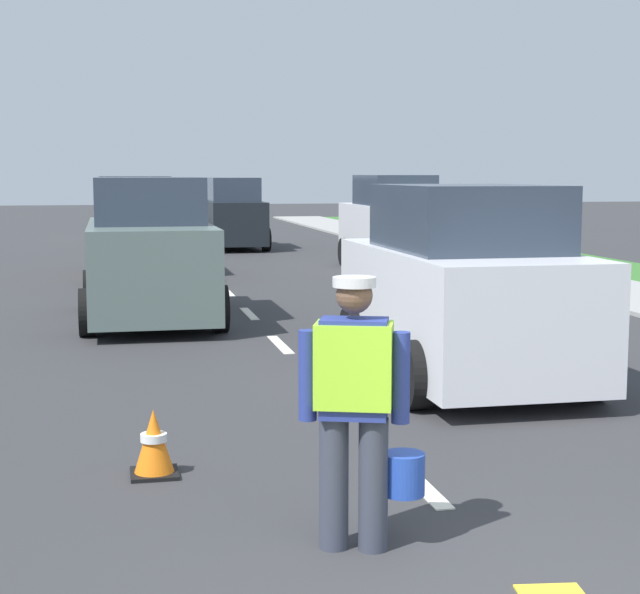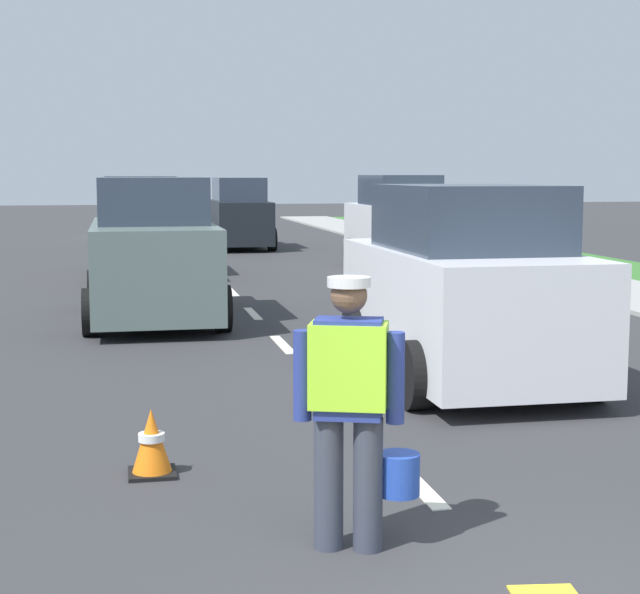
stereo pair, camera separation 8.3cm
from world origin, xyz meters
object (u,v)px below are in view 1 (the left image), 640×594
Objects in this scene: road_worker at (358,399)px; car_outgoing_far at (233,216)px; car_outgoing_ahead at (463,290)px; car_parked_far at (393,226)px; car_oncoming_lead at (149,254)px; car_oncoming_third at (122,210)px; traffic_cone_near at (154,443)px; car_oncoming_second at (135,230)px.

road_worker is 0.41× the size of car_outgoing_far.
road_worker is 0.42× the size of car_outgoing_ahead.
car_outgoing_far is (-2.83, 7.60, -0.04)m from car_parked_far.
road_worker is 24.55m from car_outgoing_far.
car_oncoming_lead reaches higher than car_oncoming_third.
car_oncoming_lead is 6.18m from car_outgoing_ahead.
car_oncoming_third is 6.46m from car_outgoing_far.
road_worker is 5.16m from car_outgoing_ahead.
car_parked_far reaches higher than traffic_cone_near.
car_oncoming_third is at bearing 119.94° from car_outgoing_far.
car_oncoming_third is 1.05× the size of car_oncoming_second.
car_oncoming_second reaches higher than car_outgoing_far.
car_oncoming_lead is 1.06× the size of car_oncoming_second.
car_outgoing_far is 8.33m from car_oncoming_second.
car_oncoming_third reaches higher than traffic_cone_near.
car_outgoing_far is (-0.11, 19.85, -0.01)m from car_outgoing_ahead.
traffic_cone_near is at bearing -98.49° from car_outgoing_far.
car_oncoming_third is (-3.33, 25.45, -0.02)m from car_outgoing_ahead.
car_outgoing_far is (3.23, -5.60, 0.01)m from car_oncoming_third.
traffic_cone_near is at bearing -91.05° from car_oncoming_second.
car_oncoming_second is at bearing 92.99° from road_worker.
car_outgoing_far is (3.08, 14.55, -0.04)m from car_oncoming_lead.
traffic_cone_near is 0.12× the size of car_oncoming_lead.
traffic_cone_near is at bearing -140.80° from car_outgoing_ahead.
car_parked_far is (2.73, 12.25, 0.04)m from car_outgoing_ahead.
car_oncoming_third is at bearing 91.88° from road_worker.
car_parked_far is at bearing 73.24° from road_worker.
traffic_cone_near is 22.96m from car_outgoing_far.
car_outgoing_ahead is 0.96× the size of car_oncoming_second.
road_worker is at bearing -106.76° from car_parked_far.
car_oncoming_lead is at bearing -89.71° from car_oncoming_second.
car_outgoing_ahead is (3.18, -5.29, -0.03)m from car_oncoming_lead.
road_worker is at bearing -85.16° from car_oncoming_lead.
car_parked_far reaches higher than car_outgoing_far.
car_outgoing_ahead is 12.55m from car_parked_far.
car_oncoming_third is 14.53m from car_parked_far.
car_outgoing_ahead is 25.67m from car_oncoming_third.
car_oncoming_second is (-3.11, -7.72, 0.03)m from car_outgoing_far.
traffic_cone_near is 0.12× the size of car_oncoming_third.
car_oncoming_second reaches higher than road_worker.
car_outgoing_ahead is at bearing -89.70° from car_outgoing_far.
car_outgoing_ahead is at bearing 39.20° from traffic_cone_near.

